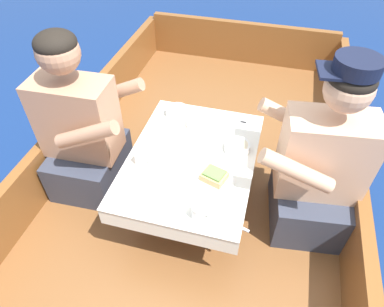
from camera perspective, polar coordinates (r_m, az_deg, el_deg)
The scene contains 20 objects.
ground_plane at distance 2.22m, azimuth -0.03°, elevation -12.03°, with size 60.00×60.00×0.00m, color navy.
boat_deck at distance 2.11m, azimuth -0.03°, elevation -10.07°, with size 1.75×3.51×0.26m, color brown.
gunwale_port at distance 2.20m, azimuth -21.80°, elevation -0.33°, with size 0.06×3.51×0.31m, color brown.
gunwale_starboard at distance 1.93m, azimuth 25.29°, elevation -9.44°, with size 0.06×3.51×0.31m, color brown.
bow_coaming at distance 3.26m, azimuth 8.30°, elevation 17.94°, with size 1.63×0.06×0.36m, color brown.
cockpit_table at distance 1.77m, azimuth -0.00°, elevation -1.28°, with size 0.63×0.86×0.36m.
person_port at distance 1.95m, azimuth -17.84°, elevation 3.33°, with size 0.53×0.46×0.95m.
person_starboard at distance 1.76m, azimuth 20.26°, elevation -2.44°, with size 0.56×0.49×0.97m.
plate_sandwich at distance 1.63m, azimuth 3.70°, elevation -4.37°, with size 0.19×0.19×0.01m.
plate_bread at distance 1.55m, azimuth -4.24°, elevation -7.79°, with size 0.20×0.20×0.01m.
sandwich at distance 1.61m, azimuth 3.74°, elevation -3.72°, with size 0.13×0.12×0.05m.
bowl_port_near at distance 1.78m, azimuth 7.56°, elevation 1.14°, with size 0.13×0.13×0.04m.
bowl_starboard_near at distance 2.00m, azimuth -2.52°, elevation 7.08°, with size 0.13×0.13×0.04m.
bowl_center_far at distance 1.92m, azimuth 1.31°, elevation 5.31°, with size 0.15×0.15×0.04m.
coffee_cup_port at distance 1.47m, azimuth 1.15°, elevation -9.62°, with size 0.09×0.06×0.07m.
coffee_cup_starboard at distance 1.71m, azimuth -8.52°, elevation -0.68°, with size 0.09×0.06×0.06m.
utensil_spoon_port at distance 1.50m, azimuth 5.55°, elevation -10.86°, with size 0.17×0.06×0.01m.
utensil_knife_starboard at distance 1.88m, azimuth -5.06°, elevation 3.30°, with size 0.16×0.07×0.00m.
utensil_fork_starboard at distance 1.97m, azimuth 7.07°, elevation 5.35°, with size 0.17×0.03×0.00m.
utensil_knife_port at distance 1.65m, azimuth -6.86°, elevation -4.03°, with size 0.04×0.17×0.00m.
Camera 1 is at (0.33, -1.20, 1.83)m, focal length 32.00 mm.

